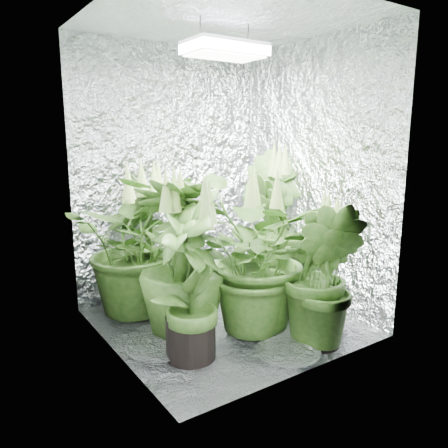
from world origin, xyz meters
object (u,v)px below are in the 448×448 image
plant_b (151,238)px  plant_e (257,256)px  circulation_fan (242,267)px  grow_lamp (225,50)px  plant_a (138,245)px  plant_d (182,261)px  plant_f (190,279)px  plant_c (274,226)px  plant_g (322,276)px

plant_b → plant_e: plant_b is taller
circulation_fan → grow_lamp: bearing=-112.6°
plant_e → plant_b: bearing=110.7°
plant_e → circulation_fan: (0.54, 0.88, -0.39)m
plant_b → circulation_fan: plant_b is taller
plant_a → plant_d: size_ratio=1.09×
grow_lamp → plant_e: size_ratio=0.41×
plant_d → plant_f: 0.29m
plant_a → plant_b: bearing=44.0°
plant_f → circulation_fan: (1.07, 0.93, -0.35)m
grow_lamp → plant_b: bearing=112.0°
plant_c → plant_d: plant_c is taller
plant_c → circulation_fan: plant_c is taller
plant_c → plant_g: bearing=-111.1°
plant_b → plant_e: size_ratio=0.92×
plant_a → plant_c: bearing=-12.8°
plant_a → plant_f: (-0.01, -0.77, -0.04)m
plant_d → plant_f: plant_d is taller
grow_lamp → circulation_fan: size_ratio=1.53×
plant_f → circulation_fan: plant_f is taller
plant_d → plant_f: bearing=-110.7°
plant_d → plant_g: plant_d is taller
plant_d → plant_c: bearing=14.7°
grow_lamp → plant_d: (-0.35, -0.03, -1.31)m
plant_d → plant_e: (0.43, -0.22, 0.01)m
plant_b → circulation_fan: 0.96m
grow_lamp → circulation_fan: grow_lamp is taller
plant_c → plant_d: bearing=-165.3°
plant_d → plant_g: bearing=-41.7°
plant_a → plant_f: bearing=-91.1°
plant_b → plant_c: size_ratio=0.89×
plant_c → plant_g: size_ratio=1.28×
plant_b → plant_f: bearing=-101.6°
grow_lamp → plant_e: bearing=-72.7°
plant_d → plant_g: 0.88m
plant_b → plant_c: 0.98m
plant_a → plant_d: 0.50m
plant_c → plant_f: plant_c is taller
plant_b → plant_d: 0.68m
grow_lamp → plant_d: grow_lamp is taller
plant_d → plant_e: plant_d is taller
grow_lamp → plant_a: 1.45m
plant_f → plant_e: bearing=5.4°
grow_lamp → plant_d: size_ratio=0.45×
plant_e → plant_f: (-0.53, -0.05, -0.04)m
plant_d → circulation_fan: (0.97, 0.66, -0.38)m
plant_e → plant_g: bearing=-57.8°
plant_c → plant_d: size_ratio=1.13×
plant_a → plant_b: plant_b is taller
grow_lamp → plant_f: 1.44m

